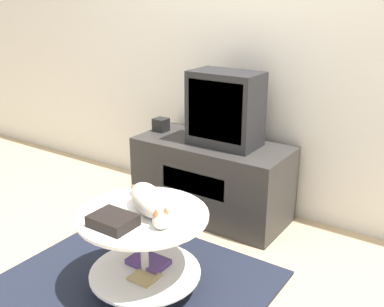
# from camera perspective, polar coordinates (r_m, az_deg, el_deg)

# --- Properties ---
(ground_plane) EXTENTS (12.00, 12.00, 0.00)m
(ground_plane) POSITION_cam_1_polar(r_m,az_deg,el_deg) (2.72, -8.33, -17.01)
(ground_plane) COLOR tan
(wall_back) EXTENTS (8.00, 0.05, 2.60)m
(wall_back) POSITION_cam_1_polar(r_m,az_deg,el_deg) (3.41, 7.72, 14.18)
(wall_back) COLOR silver
(wall_back) RESTS_ON ground_plane
(rug) EXTENTS (1.46, 1.41, 0.02)m
(rug) POSITION_cam_1_polar(r_m,az_deg,el_deg) (2.71, -8.34, -16.84)
(rug) COLOR #1E2333
(rug) RESTS_ON ground_plane
(tv_stand) EXTENTS (1.16, 0.53, 0.58)m
(tv_stand) POSITION_cam_1_polar(r_m,az_deg,el_deg) (3.41, 2.55, -3.21)
(tv_stand) COLOR #33302D
(tv_stand) RESTS_ON ground_plane
(tv) EXTENTS (0.50, 0.30, 0.53)m
(tv) POSITION_cam_1_polar(r_m,az_deg,el_deg) (3.19, 4.25, 5.67)
(tv) COLOR #232326
(tv) RESTS_ON tv_stand
(speaker) EXTENTS (0.10, 0.10, 0.10)m
(speaker) POSITION_cam_1_polar(r_m,az_deg,el_deg) (3.57, -3.97, 3.66)
(speaker) COLOR black
(speaker) RESTS_ON tv_stand
(coffee_table) EXTENTS (0.71, 0.71, 0.48)m
(coffee_table) POSITION_cam_1_polar(r_m,az_deg,el_deg) (2.54, -6.07, -11.25)
(coffee_table) COLOR #B2B2B7
(coffee_table) RESTS_ON rug
(dvd_box) EXTENTS (0.22, 0.17, 0.06)m
(dvd_box) POSITION_cam_1_polar(r_m,az_deg,el_deg) (2.33, -10.01, -8.40)
(dvd_box) COLOR black
(dvd_box) RESTS_ON coffee_table
(cat) EXTENTS (0.48, 0.33, 0.15)m
(cat) POSITION_cam_1_polar(r_m,az_deg,el_deg) (2.42, -5.53, -6.01)
(cat) COLOR silver
(cat) RESTS_ON coffee_table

